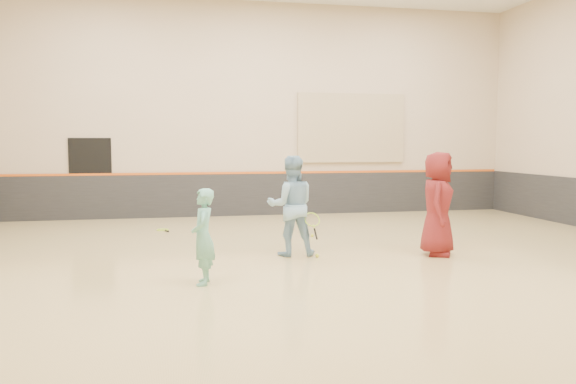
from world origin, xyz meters
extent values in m
cube|color=tan|center=(0.00, 0.00, -0.10)|extent=(15.00, 12.00, 0.20)
cube|color=#CBB294|center=(0.00, 6.01, 3.00)|extent=(15.00, 0.02, 6.00)
cube|color=#CBB294|center=(0.00, -6.01, 3.00)|extent=(15.00, 0.02, 6.00)
cube|color=#232326|center=(0.00, 5.97, 0.60)|extent=(14.90, 0.04, 1.20)
cube|color=#D85914|center=(0.00, 5.96, 1.22)|extent=(14.90, 0.03, 0.06)
cube|color=tan|center=(2.80, 5.95, 2.50)|extent=(3.20, 0.08, 2.00)
cube|color=black|center=(-4.50, 5.98, 1.10)|extent=(1.10, 0.05, 2.20)
imported|color=#6BBAA6|center=(-1.88, -1.67, 0.70)|extent=(0.39, 0.55, 1.41)
imported|color=#87B3D0|center=(-0.19, 0.16, 0.92)|extent=(0.94, 0.75, 1.83)
imported|color=maroon|center=(2.45, -0.35, 0.95)|extent=(0.98, 1.11, 1.90)
sphere|color=#E6F037|center=(0.23, -0.13, 0.03)|extent=(0.07, 0.07, 0.07)
sphere|color=#D2DD33|center=(2.50, -0.55, 1.28)|extent=(0.07, 0.07, 0.07)
sphere|color=gold|center=(0.67, 2.04, 0.03)|extent=(0.07, 0.07, 0.07)
camera|label=1|loc=(-2.26, -9.83, 2.06)|focal=35.00mm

